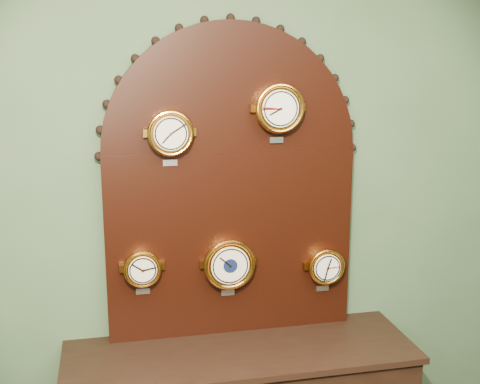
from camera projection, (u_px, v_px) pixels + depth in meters
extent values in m
plane|color=#415C3F|center=(229.00, 217.00, 3.01)|extent=(4.00, 0.00, 4.00)
cube|color=black|center=(231.00, 243.00, 2.98)|extent=(1.20, 0.06, 0.90)
cylinder|color=black|center=(231.00, 152.00, 2.89)|extent=(1.20, 0.06, 1.20)
cylinder|color=orange|center=(170.00, 133.00, 2.75)|extent=(0.19, 0.08, 0.19)
torus|color=orange|center=(171.00, 134.00, 2.72)|extent=(0.21, 0.02, 0.21)
cylinder|color=beige|center=(171.00, 134.00, 2.71)|extent=(0.15, 0.01, 0.15)
cube|color=silver|center=(170.00, 163.00, 2.80)|extent=(0.07, 0.01, 0.03)
cylinder|color=orange|center=(278.00, 108.00, 2.83)|extent=(0.21, 0.08, 0.21)
torus|color=orange|center=(280.00, 109.00, 2.80)|extent=(0.23, 0.02, 0.23)
cylinder|color=silver|center=(281.00, 109.00, 2.79)|extent=(0.17, 0.01, 0.17)
cube|color=silver|center=(276.00, 140.00, 2.89)|extent=(0.07, 0.01, 0.03)
cylinder|color=orange|center=(142.00, 268.00, 2.86)|extent=(0.16, 0.08, 0.16)
torus|color=orange|center=(143.00, 270.00, 2.82)|extent=(0.18, 0.02, 0.18)
cylinder|color=beige|center=(143.00, 270.00, 2.82)|extent=(0.13, 0.01, 0.13)
cube|color=silver|center=(143.00, 291.00, 2.91)|extent=(0.06, 0.01, 0.03)
cylinder|color=orange|center=(229.00, 263.00, 2.94)|extent=(0.23, 0.08, 0.23)
torus|color=orange|center=(230.00, 265.00, 2.91)|extent=(0.25, 0.02, 0.25)
cylinder|color=beige|center=(230.00, 266.00, 2.90)|extent=(0.18, 0.01, 0.18)
cube|color=silver|center=(228.00, 293.00, 3.00)|extent=(0.07, 0.01, 0.03)
cylinder|color=#0C1637|center=(230.00, 266.00, 2.90)|extent=(0.07, 0.00, 0.07)
cylinder|color=orange|center=(325.00, 265.00, 3.05)|extent=(0.17, 0.08, 0.17)
torus|color=orange|center=(327.00, 267.00, 3.02)|extent=(0.18, 0.02, 0.18)
cylinder|color=silver|center=(328.00, 268.00, 3.02)|extent=(0.14, 0.01, 0.14)
cube|color=silver|center=(322.00, 288.00, 3.11)|extent=(0.06, 0.01, 0.03)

